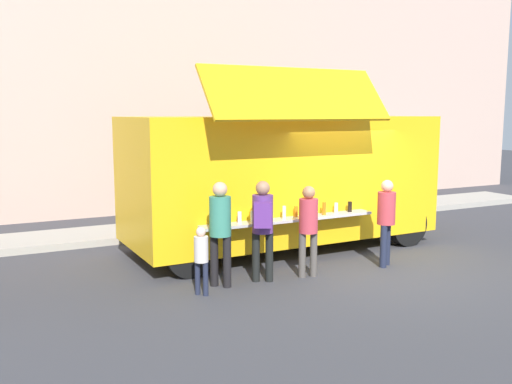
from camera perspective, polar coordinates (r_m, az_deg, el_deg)
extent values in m
plane|color=#38383D|center=(10.40, 12.62, -7.98)|extent=(60.00, 60.00, 0.00)
cube|color=#9E998E|center=(13.12, -18.75, -4.53)|extent=(28.00, 1.60, 0.15)
cube|color=#BFA091|center=(16.85, -17.78, 10.80)|extent=(32.00, 2.40, 7.49)
cube|color=yellow|center=(11.66, 2.64, 1.65)|extent=(6.46, 2.64, 2.47)
cube|color=yellow|center=(9.87, 4.34, 10.02)|extent=(3.54, 0.90, 0.95)
cube|color=black|center=(10.29, 2.93, 2.45)|extent=(3.35, 0.18, 1.11)
cube|color=#B7B7BC|center=(10.25, 3.51, -2.81)|extent=(3.53, 0.44, 0.05)
cylinder|color=orange|center=(9.60, -3.40, -2.85)|extent=(0.06, 0.06, 0.18)
cylinder|color=silver|center=(9.73, -1.70, -2.62)|extent=(0.07, 0.07, 0.21)
cylinder|color=white|center=(9.90, -0.35, -2.47)|extent=(0.08, 0.08, 0.19)
cylinder|color=yellow|center=(9.95, 1.43, -2.44)|extent=(0.08, 0.08, 0.18)
cylinder|color=silver|center=(10.11, 2.89, -2.11)|extent=(0.06, 0.06, 0.24)
cylinder|color=orange|center=(10.35, 4.12, -2.01)|extent=(0.07, 0.07, 0.20)
cylinder|color=silver|center=(10.50, 5.46, -1.81)|extent=(0.06, 0.06, 0.22)
cylinder|color=orange|center=(10.59, 7.00, -1.69)|extent=(0.07, 0.07, 0.24)
cylinder|color=white|center=(10.83, 8.19, -1.62)|extent=(0.07, 0.07, 0.20)
cylinder|color=black|center=(10.99, 9.59, -1.50)|extent=(0.08, 0.08, 0.20)
cube|color=black|center=(13.50, 14.28, 4.19)|extent=(0.13, 2.11, 1.09)
cylinder|color=black|center=(14.10, 9.11, -1.78)|extent=(0.90, 0.28, 0.90)
cylinder|color=black|center=(12.46, 15.19, -3.27)|extent=(0.90, 0.28, 0.90)
cylinder|color=black|center=(11.82, -10.68, -3.73)|extent=(0.90, 0.28, 0.90)
cylinder|color=black|center=(9.81, -6.83, -6.10)|extent=(0.90, 0.28, 0.90)
cylinder|color=#2E6438|center=(15.81, 10.67, -0.83)|extent=(0.60, 0.60, 0.85)
cylinder|color=#4D4742|center=(9.77, 4.75, -6.47)|extent=(0.12, 0.12, 0.79)
cylinder|color=#4D4742|center=(9.84, 5.92, -6.38)|extent=(0.12, 0.12, 0.79)
cylinder|color=#B83845|center=(9.65, 5.39, -2.44)|extent=(0.33, 0.33, 0.60)
sphere|color=#A3734E|center=(9.59, 5.42, -0.04)|extent=(0.22, 0.22, 0.22)
cylinder|color=black|center=(9.50, -0.01, -6.68)|extent=(0.13, 0.13, 0.85)
cylinder|color=black|center=(9.50, 1.37, -6.68)|extent=(0.13, 0.13, 0.85)
cylinder|color=#562F74|center=(9.33, 0.69, -2.26)|extent=(0.35, 0.35, 0.64)
sphere|color=#9A7055|center=(9.27, 0.69, 0.41)|extent=(0.24, 0.24, 0.24)
cube|color=#5A2B7F|center=(9.06, 0.70, -2.37)|extent=(0.34, 0.30, 0.41)
cylinder|color=black|center=(9.28, -4.31, -7.02)|extent=(0.14, 0.14, 0.86)
cylinder|color=black|center=(9.20, -2.98, -7.16)|extent=(0.14, 0.14, 0.86)
cylinder|color=#357F69|center=(9.07, -3.69, -2.49)|extent=(0.36, 0.36, 0.65)
sphere|color=tan|center=(9.00, -3.72, 0.29)|extent=(0.24, 0.24, 0.24)
cylinder|color=#1D2338|center=(10.61, 12.92, -5.44)|extent=(0.13, 0.13, 0.80)
cylinder|color=#1D2338|center=(10.81, 13.27, -5.20)|extent=(0.13, 0.13, 0.80)
cylinder|color=#B5373F|center=(10.57, 13.22, -1.62)|extent=(0.33, 0.33, 0.60)
sphere|color=#DAA585|center=(10.51, 13.29, 0.60)|extent=(0.22, 0.22, 0.22)
cylinder|color=#1E2338|center=(8.92, -6.00, -8.74)|extent=(0.09, 0.09, 0.54)
cylinder|color=#1E2338|center=(8.85, -5.19, -8.86)|extent=(0.09, 0.09, 0.54)
cylinder|color=beige|center=(8.76, -5.64, -5.85)|extent=(0.22, 0.22, 0.41)
sphere|color=beige|center=(8.70, -5.66, -4.06)|extent=(0.15, 0.15, 0.15)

